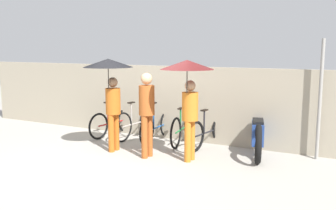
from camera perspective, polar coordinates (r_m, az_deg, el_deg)
name	(u,v)px	position (r m, az deg, el deg)	size (l,w,h in m)	color
ground_plane	(114,161)	(7.66, -8.26, -8.41)	(30.00, 30.00, 0.00)	#9E998E
back_wall	(165,102)	(9.31, -0.50, 0.44)	(11.74, 0.12, 1.80)	gray
parked_bicycle_0	(113,122)	(9.74, -8.35, -2.57)	(0.44, 1.69, 0.99)	black
parked_bicycle_1	(136,122)	(9.45, -4.85, -2.65)	(0.44, 1.81, 1.10)	black
parked_bicycle_2	(157,126)	(9.07, -1.63, -3.24)	(0.44, 1.72, 1.10)	black
parked_bicycle_3	(183,128)	(8.85, 2.28, -3.48)	(0.44, 1.73, 0.98)	black
parked_bicycle_4	(208,131)	(8.60, 6.19, -4.00)	(0.48, 1.76, 0.99)	black
pedestrian_leading	(110,78)	(8.01, -8.87, 4.08)	(1.05, 1.05, 2.02)	#B25619
pedestrian_center	(147,108)	(7.62, -3.25, -0.49)	(0.32, 0.32, 1.74)	#9E4C1E
pedestrian_trailing	(188,81)	(7.22, 3.08, 3.61)	(1.04, 1.04, 2.02)	#C66B1E
motorcycle	(258,135)	(8.14, 13.49, -4.42)	(0.78, 2.05, 0.96)	black
awning_pole	(320,100)	(8.03, 22.15, 0.70)	(0.07, 0.07, 2.43)	gray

